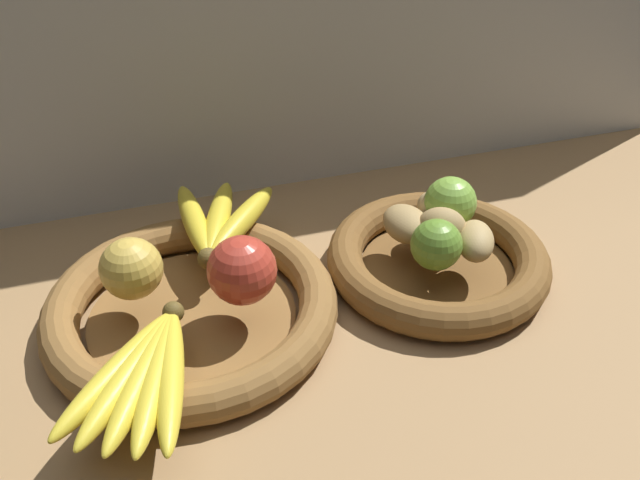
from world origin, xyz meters
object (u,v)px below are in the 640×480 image
lime_near (436,245)px  lime_far (450,203)px  potato_back (441,209)px  potato_large (442,227)px  fruit_bowl_left (192,308)px  fruit_bowl_right (437,260)px  potato_small (475,241)px  apple_red_right (242,270)px  banana_bunch_front (144,374)px  banana_bunch_back (218,221)px  potato_oblong (407,224)px  apple_golden_left (131,269)px

lime_near → lime_far: bearing=54.2°
potato_back → potato_large: bearing=-114.4°
fruit_bowl_left → potato_large: size_ratio=5.60×
fruit_bowl_left → fruit_bowl_right: same height
lime_near → potato_small: bearing=6.7°
potato_large → lime_far: bearing=52.1°
apple_red_right → banana_bunch_front: size_ratio=0.39×
fruit_bowl_right → potato_small: size_ratio=4.01×
fruit_bowl_right → banana_bunch_back: size_ratio=1.53×
potato_small → potato_back: (-1.16, 7.33, 0.23)cm
banana_bunch_back → potato_oblong: potato_oblong is taller
fruit_bowl_left → lime_near: (28.86, -3.74, 5.52)cm
apple_golden_left → potato_back: size_ratio=1.05×
apple_golden_left → potato_back: bearing=3.8°
fruit_bowl_right → potato_back: potato_back is taller
potato_back → banana_bunch_front: bearing=-156.8°
banana_bunch_front → potato_large: size_ratio=3.29×
banana_bunch_back → potato_back: (27.84, -6.92, 0.79)cm
potato_small → lime_far: 6.96cm
fruit_bowl_right → potato_large: size_ratio=4.62×
apple_golden_left → lime_near: size_ratio=1.15×
lime_far → apple_golden_left: bearing=-177.0°
apple_red_right → potato_back: 28.39cm
apple_golden_left → apple_red_right: bearing=-20.7°
potato_back → potato_oblong: potato_back is taller
fruit_bowl_right → potato_oblong: potato_oblong is taller
banana_bunch_front → lime_near: 36.17cm
lime_far → banana_bunch_front: bearing=-157.9°
fruit_bowl_right → lime_near: bearing=-123.7°
potato_back → lime_near: bearing=-119.0°
fruit_bowl_left → lime_near: bearing=-7.4°
banana_bunch_front → potato_back: (39.42, 16.91, 0.93)cm
fruit_bowl_left → banana_bunch_front: 14.57cm
potato_small → lime_far: lime_far is taller
lime_near → lime_far: lime_far is taller
banana_bunch_front → potato_small: size_ratio=2.85×
apple_red_right → potato_small: bearing=-0.6°
potato_oblong → apple_golden_left: bearing=-178.2°
apple_golden_left → lime_far: size_ratio=1.05×
fruit_bowl_left → apple_golden_left: 8.50cm
fruit_bowl_left → potato_oblong: potato_oblong is taller
apple_red_right → lime_near: apple_red_right is taller
fruit_bowl_left → fruit_bowl_right: (31.36, 0.00, 0.01)cm
apple_golden_left → potato_large: (37.18, -1.62, -0.95)cm
fruit_bowl_right → banana_bunch_front: banana_bunch_front is taller
apple_red_right → potato_large: 25.71cm
apple_golden_left → apple_red_right: (11.65, -4.41, 0.37)cm
potato_oblong → lime_far: bearing=9.2°
banana_bunch_front → potato_back: bearing=23.2°
potato_large → potato_oblong: potato_large is taller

